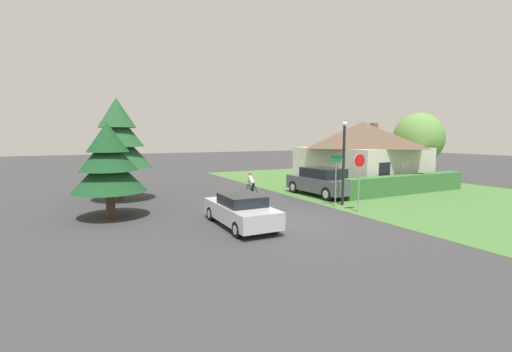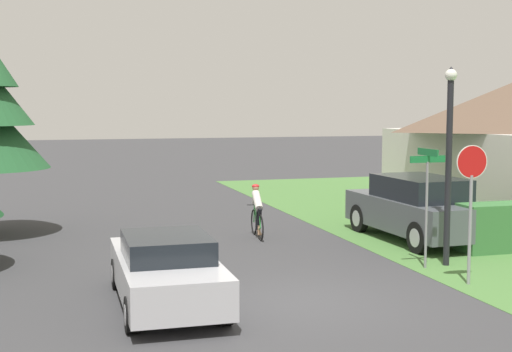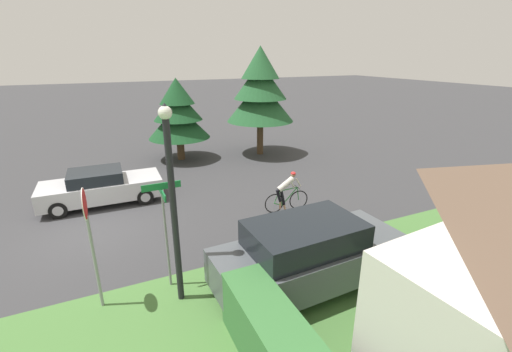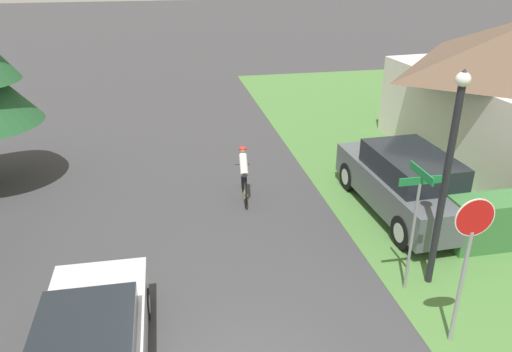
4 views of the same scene
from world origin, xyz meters
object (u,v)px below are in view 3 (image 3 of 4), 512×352
sedan_left_lane (101,187)px  stop_sign (89,226)px  cyclist (287,193)px  street_name_sign (164,217)px  conifer_tall_near (178,113)px  parked_suv_right (309,255)px  street_lamp (172,196)px  conifer_tall_far (260,90)px

sedan_left_lane → stop_sign: 6.56m
cyclist → street_name_sign: 5.69m
conifer_tall_near → parked_suv_right: bearing=1.6°
street_lamp → conifer_tall_far: (-10.85, 7.23, 1.04)m
sedan_left_lane → street_name_sign: bearing=-76.7°
cyclist → conifer_tall_far: conifer_tall_far is taller
parked_suv_right → street_lamp: size_ratio=1.07×
parked_suv_right → conifer_tall_near: 12.70m
stop_sign → conifer_tall_far: (-10.33, 8.97, 1.63)m
street_name_sign → conifer_tall_far: conifer_tall_far is taller
sedan_left_lane → stop_sign: (6.41, -0.21, 1.41)m
cyclist → stop_sign: bearing=-151.6°
street_lamp → conifer_tall_far: bearing=146.3°
sedan_left_lane → conifer_tall_far: size_ratio=0.74×
parked_suv_right → street_name_sign: 3.66m
parked_suv_right → cyclist: bearing=65.6°
stop_sign → parked_suv_right: bearing=-103.1°
cyclist → conifer_tall_far: 8.50m
sedan_left_lane → cyclist: bearing=-29.3°
stop_sign → conifer_tall_near: size_ratio=0.67×
stop_sign → conifer_tall_near: (-11.19, 4.45, 0.53)m
stop_sign → conifer_tall_far: 13.78m
parked_suv_right → sedan_left_lane: bearing=118.3°
street_name_sign → conifer_tall_near: bearing=165.7°
parked_suv_right → conifer_tall_far: bearing=68.2°
cyclist → conifer_tall_near: conifer_tall_near is taller
cyclist → conifer_tall_near: 8.87m
cyclist → parked_suv_right: parked_suv_right is taller
street_name_sign → conifer_tall_far: bearing=144.3°
parked_suv_right → conifer_tall_far: conifer_tall_far is taller
stop_sign → street_name_sign: stop_sign is taller
stop_sign → conifer_tall_far: bearing=-38.0°
cyclist → stop_sign: stop_sign is taller
parked_suv_right → conifer_tall_near: conifer_tall_near is taller
cyclist → parked_suv_right: bearing=-106.9°
cyclist → street_name_sign: street_name_sign is taller
sedan_left_lane → conifer_tall_far: (-3.93, 8.76, 3.04)m
stop_sign → street_name_sign: bearing=-83.1°
sedan_left_lane → cyclist: 7.26m
sedan_left_lane → conifer_tall_near: 6.68m
conifer_tall_near → street_name_sign: bearing=-14.3°
stop_sign → cyclist: bearing=-63.9°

